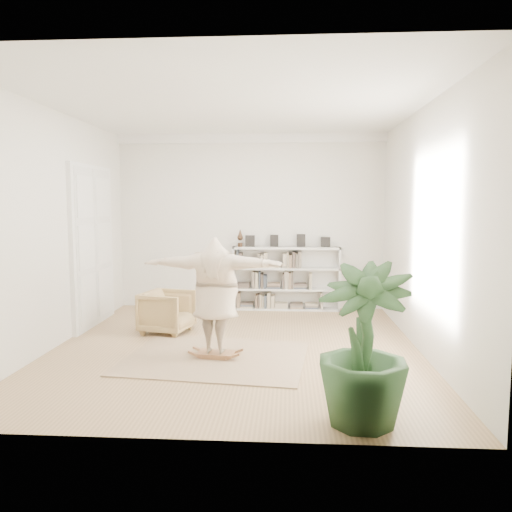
{
  "coord_description": "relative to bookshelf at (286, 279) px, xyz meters",
  "views": [
    {
      "loc": [
        0.79,
        -7.38,
        2.18
      ],
      "look_at": [
        0.28,
        0.4,
        1.36
      ],
      "focal_mm": 35.0,
      "sensor_mm": 36.0,
      "label": 1
    }
  ],
  "objects": [
    {
      "name": "doors",
      "position": [
        -3.45,
        -1.52,
        0.76
      ],
      "size": [
        0.09,
        1.78,
        2.92
      ],
      "color": "white",
      "rests_on": "floor"
    },
    {
      "name": "armchair",
      "position": [
        -1.99,
        -2.0,
        -0.28
      ],
      "size": [
        0.94,
        0.92,
        0.72
      ],
      "primitive_type": "imported",
      "rotation": [
        0.0,
        0.0,
        1.34
      ],
      "color": "tan",
      "rests_on": "floor"
    },
    {
      "name": "bookshelf",
      "position": [
        0.0,
        0.0,
        0.0
      ],
      "size": [
        2.2,
        0.35,
        1.64
      ],
      "color": "silver",
      "rests_on": "floor"
    },
    {
      "name": "room_shell",
      "position": [
        -0.74,
        0.12,
        2.87
      ],
      "size": [
        6.0,
        6.0,
        6.0
      ],
      "color": "silver",
      "rests_on": "floor"
    },
    {
      "name": "person",
      "position": [
        -0.97,
        -3.37,
        0.31
      ],
      "size": [
        2.06,
        0.76,
        1.64
      ],
      "primitive_type": "imported",
      "rotation": [
        0.0,
        0.0,
        3.03
      ],
      "color": "beige",
      "rests_on": "rocker_board"
    },
    {
      "name": "rug",
      "position": [
        -0.97,
        -3.37,
        -0.63
      ],
      "size": [
        2.7,
        2.26,
        0.02
      ],
      "primitive_type": "cube",
      "rotation": [
        0.0,
        0.0,
        -0.11
      ],
      "color": "tan",
      "rests_on": "floor"
    },
    {
      "name": "houseplant",
      "position": [
        0.79,
        -5.37,
        0.17
      ],
      "size": [
        1.16,
        1.16,
        1.61
      ],
      "primitive_type": "imported",
      "rotation": [
        0.0,
        0.0,
        -0.36
      ],
      "color": "#274924",
      "rests_on": "floor"
    },
    {
      "name": "rocker_board",
      "position": [
        -0.97,
        -3.37,
        -0.57
      ],
      "size": [
        0.54,
        0.36,
        0.11
      ],
      "rotation": [
        0.0,
        0.0,
        -0.11
      ],
      "color": "brown",
      "rests_on": "rug"
    },
    {
      "name": "floor",
      "position": [
        -0.74,
        -2.82,
        -0.64
      ],
      "size": [
        6.0,
        6.0,
        0.0
      ],
      "primitive_type": "plane",
      "color": "#90704A",
      "rests_on": "ground"
    }
  ]
}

